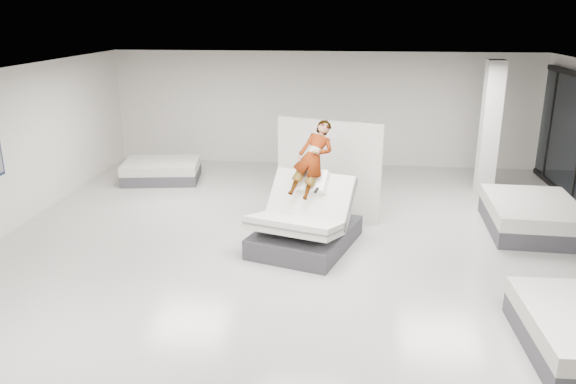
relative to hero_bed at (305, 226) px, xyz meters
The scene contains 8 objects.
room 1.46m from the hero_bed, 86.56° to the right, with size 14.00×14.04×3.20m.
hero_bed is the anchor object (origin of this frame).
person 0.96m from the hero_bed, 72.06° to the left, with size 0.57×0.37×1.55m, color slate.
remote 0.76m from the hero_bed, 18.59° to the right, with size 0.05×0.14×0.03m, color black.
divider_panel 1.84m from the hero_bed, 78.31° to the left, with size 2.31×0.11×2.10m, color silver.
flat_bed_right_far 4.68m from the hero_bed, 16.36° to the left, with size 1.80×2.33×0.62m.
flat_bed_left_far 5.71m from the hero_bed, 135.48° to the left, with size 2.09×1.69×0.52m.
column 5.57m from the hero_bed, 41.93° to the left, with size 0.40×0.40×3.20m, color beige.
Camera 1 is at (0.66, -8.88, 4.22)m, focal length 35.00 mm.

